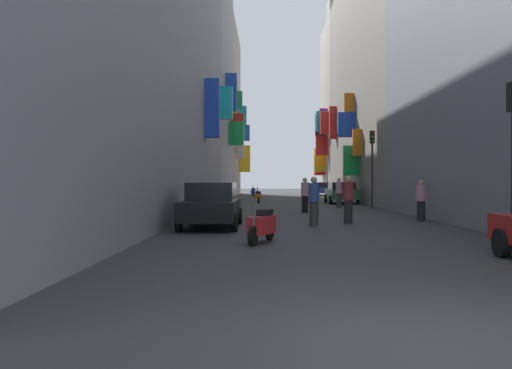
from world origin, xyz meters
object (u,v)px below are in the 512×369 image
Objects in this scene: scooter_orange at (258,197)px; pedestrian_far_away at (339,193)px; scooter_silver at (315,193)px; pedestrian_near_left at (421,201)px; pedestrian_crossing at (314,201)px; pedestrian_near_right at (305,195)px; pedestrian_mid_street at (348,200)px; scooter_red at (262,225)px; scooter_blue at (253,192)px; parked_car_green at (341,192)px; parked_car_black at (212,204)px; parked_car_blue at (319,189)px; traffic_light_near_corner at (372,156)px.

pedestrian_far_away reaches higher than scooter_orange.
scooter_silver is 1.17× the size of pedestrian_near_left.
pedestrian_crossing is 7.43m from pedestrian_near_right.
pedestrian_mid_street is (3.70, -17.54, 0.43)m from scooter_orange.
scooter_orange is 11.56m from pedestrian_near_right.
scooter_orange is 1.17× the size of pedestrian_near_left.
scooter_red is 1.06× the size of pedestrian_near_left.
pedestrian_mid_street is (3.20, 6.33, 0.43)m from scooter_red.
parked_car_green is at bearing -69.29° from scooter_blue.
parked_car_green is 13.33m from scooter_silver.
scooter_red is 23.87m from scooter_orange.
pedestrian_mid_street reaches higher than scooter_blue.
parked_car_black reaches higher than scooter_red.
scooter_silver is at bearing -99.17° from parked_car_blue.
parked_car_green is 2.23× the size of scooter_blue.
traffic_light_near_corner is (0.53, -25.67, 2.34)m from parked_car_blue.
scooter_red is 0.90× the size of scooter_orange.
parked_car_green is 6.34m from traffic_light_near_corner.
scooter_red is 0.38× the size of traffic_light_near_corner.
parked_car_black is at bearing 111.62° from scooter_red.
scooter_red is 12.77m from pedestrian_near_right.
pedestrian_mid_street is at bearing -96.12° from pedestrian_far_away.
parked_car_black reaches higher than scooter_silver.
pedestrian_mid_street is at bearing 63.18° from scooter_red.
traffic_light_near_corner is at bearing -41.53° from scooter_orange.
scooter_silver is at bearing 88.77° from pedestrian_far_away.
scooter_silver is (-1.06, -6.54, -0.29)m from parked_car_blue.
traffic_light_near_corner reaches higher than scooter_blue.
pedestrian_near_right is at bearing 88.28° from pedestrian_crossing.
pedestrian_far_away reaches higher than scooter_blue.
scooter_blue is at bearing 89.28° from parked_car_black.
parked_car_blue is 0.98× the size of traffic_light_near_corner.
scooter_blue is (-7.18, -2.13, -0.29)m from parked_car_blue.
parked_car_black is 0.96× the size of traffic_light_near_corner.
scooter_orange is at bearing 91.21° from scooter_red.
scooter_blue is 24.91m from traffic_light_near_corner.
pedestrian_near_right is at bearing -130.41° from traffic_light_near_corner.
scooter_red is at bearing -97.45° from scooter_silver.
traffic_light_near_corner is at bearing 89.03° from pedestrian_near_left.
scooter_orange is 18.84m from pedestrian_crossing.
scooter_orange is 1.10× the size of pedestrian_near_right.
pedestrian_crossing is (3.10, -36.12, 0.41)m from scooter_blue.
scooter_blue is 28.89m from pedestrian_near_right.
scooter_silver is 1.09× the size of pedestrian_near_right.
traffic_light_near_corner reaches higher than pedestrian_far_away.
traffic_light_near_corner is (7.71, -23.54, 2.63)m from scooter_blue.
scooter_silver is 1.09× the size of pedestrian_far_away.
parked_car_blue is 43.82m from scooter_red.
pedestrian_far_away reaches higher than parked_car_black.
pedestrian_crossing is 0.99× the size of pedestrian_far_away.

